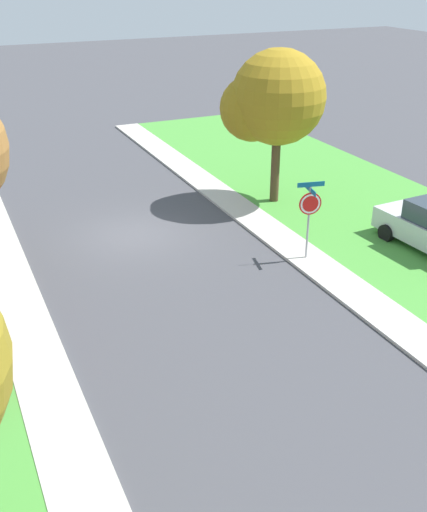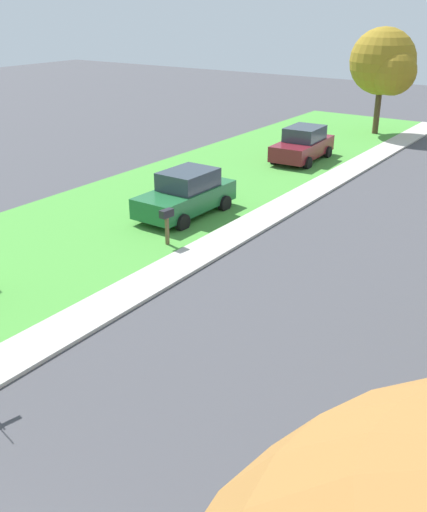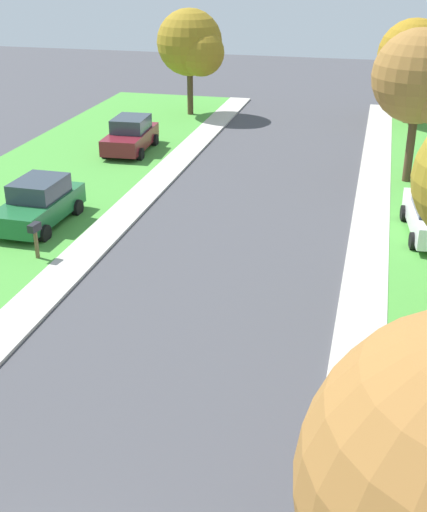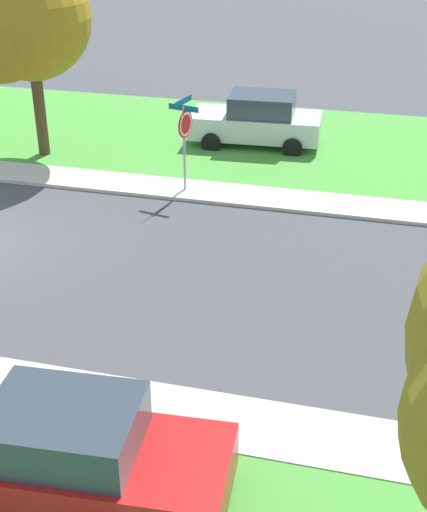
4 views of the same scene
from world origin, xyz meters
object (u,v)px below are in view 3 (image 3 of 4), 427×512
car_green_across_road (39,203)px  tree_sidewalk_near (418,58)px  car_maroon_near_corner (131,135)px  tree_corner_large (192,45)px  mailbox (35,232)px  tree_across_left (424,81)px

car_green_across_road → tree_sidewalk_near: tree_sidewalk_near is taller
car_maroon_near_corner → tree_sidewalk_near: tree_sidewalk_near is taller
car_green_across_road → tree_sidewalk_near: 24.02m
car_maroon_near_corner → tree_sidewalk_near: 17.00m
car_maroon_near_corner → tree_corner_large: (0.95, 8.42, 3.34)m
car_maroon_near_corner → mailbox: 13.03m
car_green_across_road → tree_sidewalk_near: (13.77, 19.47, 2.90)m
tree_sidewalk_near → car_green_across_road: bearing=-125.3°
mailbox → tree_sidewalk_near: bearing=60.9°
tree_sidewalk_near → mailbox: (-12.43, -22.32, -2.77)m
tree_across_left → tree_corner_large: (-12.80, 10.19, -0.28)m
car_green_across_road → car_maroon_near_corner: 10.10m
tree_across_left → tree_corner_large: 16.36m
car_maroon_near_corner → mailbox: size_ratio=3.35×
tree_corner_large → mailbox: bearing=-88.7°
car_maroon_near_corner → tree_across_left: 14.33m
car_green_across_road → mailbox: size_ratio=3.31×
tree_across_left → mailbox: bearing=-137.7°
tree_sidewalk_near → mailbox: size_ratio=4.54×
car_green_across_road → tree_corner_large: 18.83m
car_green_across_road → tree_across_left: bearing=31.4°
tree_across_left → tree_corner_large: bearing=141.5°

